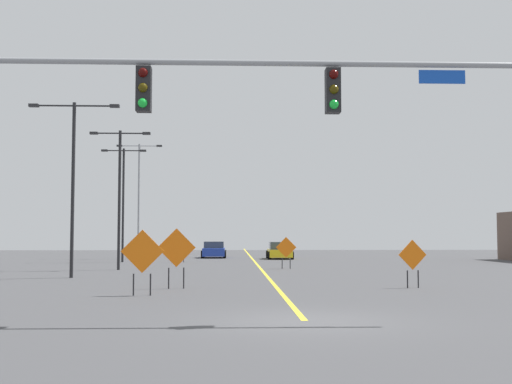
{
  "coord_description": "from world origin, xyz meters",
  "views": [
    {
      "loc": [
        -1.67,
        -14.93,
        1.96
      ],
      "look_at": [
        0.03,
        30.77,
        4.95
      ],
      "focal_mm": 45.72,
      "sensor_mm": 36.0,
      "label": 1
    }
  ],
  "objects_px": {
    "construction_sign_left_lane": "(180,243)",
    "car_blue_approaching": "(214,250)",
    "construction_sign_median_near": "(413,258)",
    "car_yellow_distant": "(280,251)",
    "traffic_signal_assembly": "(151,108)",
    "street_lamp_far_left": "(139,191)",
    "construction_sign_right_lane": "(286,249)",
    "street_lamp_mid_left": "(73,172)",
    "construction_sign_left_shoulder": "(176,250)",
    "street_lamp_mid_right": "(119,187)",
    "street_lamp_near_right": "(123,195)",
    "construction_sign_right_shoulder": "(142,254)"
  },
  "relations": [
    {
      "from": "street_lamp_near_right",
      "to": "street_lamp_far_left",
      "type": "relative_size",
      "value": 0.87
    },
    {
      "from": "car_yellow_distant",
      "to": "construction_sign_right_lane",
      "type": "bearing_deg",
      "value": -92.78
    },
    {
      "from": "street_lamp_mid_left",
      "to": "street_lamp_near_right",
      "type": "bearing_deg",
      "value": 91.65
    },
    {
      "from": "construction_sign_median_near",
      "to": "construction_sign_right_shoulder",
      "type": "bearing_deg",
      "value": -164.52
    },
    {
      "from": "street_lamp_mid_right",
      "to": "construction_sign_left_shoulder",
      "type": "height_order",
      "value": "street_lamp_mid_right"
    },
    {
      "from": "construction_sign_right_shoulder",
      "to": "construction_sign_median_near",
      "type": "distance_m",
      "value": 9.93
    },
    {
      "from": "street_lamp_far_left",
      "to": "street_lamp_mid_right",
      "type": "xyz_separation_m",
      "value": [
        1.26,
        -16.48,
        -0.82
      ]
    },
    {
      "from": "street_lamp_far_left",
      "to": "construction_sign_left_shoulder",
      "type": "xyz_separation_m",
      "value": [
        5.55,
        -29.19,
        -4.07
      ]
    },
    {
      "from": "construction_sign_left_shoulder",
      "to": "car_blue_approaching",
      "type": "bearing_deg",
      "value": 89.07
    },
    {
      "from": "street_lamp_mid_right",
      "to": "construction_sign_median_near",
      "type": "height_order",
      "value": "street_lamp_mid_right"
    },
    {
      "from": "street_lamp_mid_left",
      "to": "car_blue_approaching",
      "type": "relative_size",
      "value": 2.07
    },
    {
      "from": "construction_sign_left_lane",
      "to": "construction_sign_left_shoulder",
      "type": "relative_size",
      "value": 0.96
    },
    {
      "from": "traffic_signal_assembly",
      "to": "construction_sign_left_lane",
      "type": "relative_size",
      "value": 6.3
    },
    {
      "from": "construction_sign_right_lane",
      "to": "car_yellow_distant",
      "type": "distance_m",
      "value": 15.16
    },
    {
      "from": "construction_sign_right_shoulder",
      "to": "construction_sign_left_shoulder",
      "type": "distance_m",
      "value": 2.82
    },
    {
      "from": "construction_sign_right_lane",
      "to": "construction_sign_median_near",
      "type": "xyz_separation_m",
      "value": [
        3.54,
        -13.61,
        -0.03
      ]
    },
    {
      "from": "car_yellow_distant",
      "to": "traffic_signal_assembly",
      "type": "bearing_deg",
      "value": -98.64
    },
    {
      "from": "street_lamp_near_right",
      "to": "construction_sign_median_near",
      "type": "bearing_deg",
      "value": -57.76
    },
    {
      "from": "street_lamp_far_left",
      "to": "construction_sign_right_lane",
      "type": "height_order",
      "value": "street_lamp_far_left"
    },
    {
      "from": "construction_sign_right_shoulder",
      "to": "car_blue_approaching",
      "type": "relative_size",
      "value": 0.55
    },
    {
      "from": "street_lamp_mid_right",
      "to": "construction_sign_left_shoulder",
      "type": "xyz_separation_m",
      "value": [
        4.28,
        -12.71,
        -3.25
      ]
    },
    {
      "from": "construction_sign_left_lane",
      "to": "car_blue_approaching",
      "type": "relative_size",
      "value": 0.54
    },
    {
      "from": "traffic_signal_assembly",
      "to": "street_lamp_mid_right",
      "type": "relative_size",
      "value": 1.7
    },
    {
      "from": "street_lamp_near_right",
      "to": "construction_sign_right_shoulder",
      "type": "relative_size",
      "value": 3.84
    },
    {
      "from": "street_lamp_near_right",
      "to": "construction_sign_median_near",
      "type": "relative_size",
      "value": 4.6
    },
    {
      "from": "construction_sign_left_shoulder",
      "to": "car_blue_approaching",
      "type": "distance_m",
      "value": 31.49
    },
    {
      "from": "construction_sign_left_shoulder",
      "to": "construction_sign_right_lane",
      "type": "bearing_deg",
      "value": 69.25
    },
    {
      "from": "street_lamp_mid_left",
      "to": "car_blue_approaching",
      "type": "distance_m",
      "value": 26.33
    },
    {
      "from": "construction_sign_right_lane",
      "to": "street_lamp_near_right",
      "type": "bearing_deg",
      "value": 139.54
    },
    {
      "from": "construction_sign_median_near",
      "to": "car_blue_approaching",
      "type": "distance_m",
      "value": 32.55
    },
    {
      "from": "car_yellow_distant",
      "to": "car_blue_approaching",
      "type": "distance_m",
      "value": 6.04
    },
    {
      "from": "construction_sign_median_near",
      "to": "car_yellow_distant",
      "type": "height_order",
      "value": "construction_sign_median_near"
    },
    {
      "from": "street_lamp_mid_left",
      "to": "car_yellow_distant",
      "type": "bearing_deg",
      "value": 63.72
    },
    {
      "from": "construction_sign_right_shoulder",
      "to": "street_lamp_near_right",
      "type": "bearing_deg",
      "value": 100.82
    },
    {
      "from": "construction_sign_median_near",
      "to": "car_blue_approaching",
      "type": "relative_size",
      "value": 0.45
    },
    {
      "from": "construction_sign_right_lane",
      "to": "construction_sign_right_shoulder",
      "type": "relative_size",
      "value": 0.86
    },
    {
      "from": "construction_sign_right_lane",
      "to": "car_yellow_distant",
      "type": "relative_size",
      "value": 0.43
    },
    {
      "from": "construction_sign_left_lane",
      "to": "car_blue_approaching",
      "type": "distance_m",
      "value": 9.47
    },
    {
      "from": "street_lamp_far_left",
      "to": "car_blue_approaching",
      "type": "bearing_deg",
      "value": 20.69
    },
    {
      "from": "construction_sign_left_shoulder",
      "to": "construction_sign_right_shoulder",
      "type": "bearing_deg",
      "value": -108.08
    },
    {
      "from": "street_lamp_mid_left",
      "to": "construction_sign_right_shoulder",
      "type": "bearing_deg",
      "value": -63.44
    },
    {
      "from": "street_lamp_mid_right",
      "to": "construction_sign_median_near",
      "type": "relative_size",
      "value": 4.42
    },
    {
      "from": "street_lamp_mid_right",
      "to": "construction_sign_left_lane",
      "type": "relative_size",
      "value": 3.7
    },
    {
      "from": "street_lamp_mid_right",
      "to": "construction_sign_left_shoulder",
      "type": "distance_m",
      "value": 13.8
    },
    {
      "from": "construction_sign_left_lane",
      "to": "car_yellow_distant",
      "type": "height_order",
      "value": "construction_sign_left_lane"
    },
    {
      "from": "traffic_signal_assembly",
      "to": "car_yellow_distant",
      "type": "distance_m",
      "value": 38.38
    },
    {
      "from": "street_lamp_near_right",
      "to": "street_lamp_far_left",
      "type": "xyz_separation_m",
      "value": [
        0.21,
        6.31,
        0.67
      ]
    },
    {
      "from": "street_lamp_far_left",
      "to": "construction_sign_right_shoulder",
      "type": "bearing_deg",
      "value": -81.66
    },
    {
      "from": "traffic_signal_assembly",
      "to": "construction_sign_median_near",
      "type": "relative_size",
      "value": 7.51
    },
    {
      "from": "street_lamp_near_right",
      "to": "car_yellow_distant",
      "type": "xyz_separation_m",
      "value": [
        11.64,
        5.83,
        -4.14
      ]
    }
  ]
}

